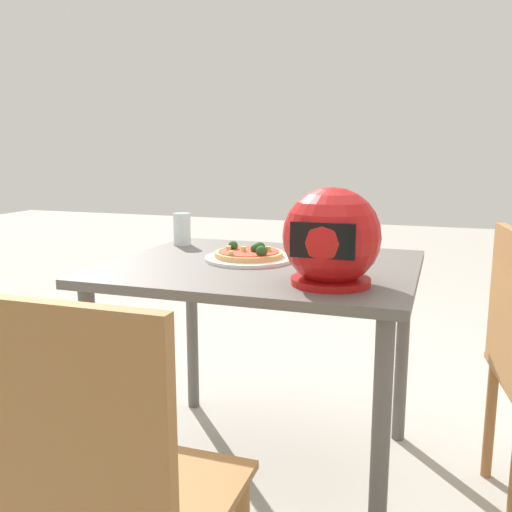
{
  "coord_description": "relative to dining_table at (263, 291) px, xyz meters",
  "views": [
    {
      "loc": [
        -0.57,
        1.76,
        1.13
      ],
      "look_at": [
        0.03,
        -0.02,
        0.78
      ],
      "focal_mm": 39.11,
      "sensor_mm": 36.0,
      "label": 1
    }
  ],
  "objects": [
    {
      "name": "pizza",
      "position": [
        0.06,
        -0.04,
        0.12
      ],
      "size": [
        0.24,
        0.24,
        0.05
      ],
      "color": "tan",
      "rests_on": "pizza_plate"
    },
    {
      "name": "drinking_glass",
      "position": [
        0.43,
        -0.25,
        0.16
      ],
      "size": [
        0.07,
        0.07,
        0.13
      ],
      "primitive_type": "cylinder",
      "color": "silver",
      "rests_on": "dining_table"
    },
    {
      "name": "chair_far",
      "position": [
        -0.01,
        0.97,
        -0.15
      ],
      "size": [
        0.4,
        0.4,
        0.9
      ],
      "color": "#996638",
      "rests_on": "ground"
    },
    {
      "name": "pizza_plate",
      "position": [
        0.06,
        -0.04,
        0.1
      ],
      "size": [
        0.31,
        0.31,
        0.01
      ],
      "primitive_type": "cylinder",
      "color": "white",
      "rests_on": "dining_table"
    },
    {
      "name": "motorcycle_helmet",
      "position": [
        -0.28,
        0.23,
        0.23
      ],
      "size": [
        0.28,
        0.28,
        0.28
      ],
      "color": "#B21414",
      "rests_on": "dining_table"
    },
    {
      "name": "ground_plane",
      "position": [
        0.0,
        0.0,
        -0.66
      ],
      "size": [
        14.0,
        14.0,
        0.0
      ],
      "primitive_type": "plane",
      "color": "#B2ADA3"
    },
    {
      "name": "dining_table",
      "position": [
        0.0,
        0.0,
        0.0
      ],
      "size": [
        1.02,
        0.86,
        0.76
      ],
      "color": "#5B5651",
      "rests_on": "ground"
    }
  ]
}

